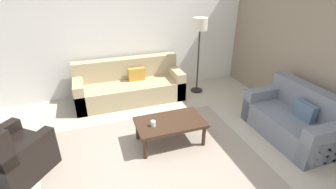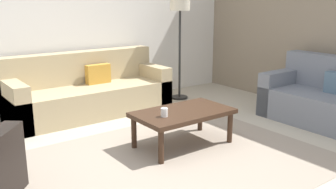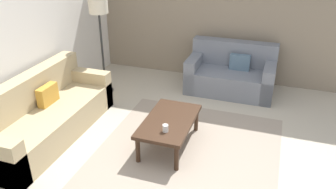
{
  "view_description": "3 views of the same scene",
  "coord_description": "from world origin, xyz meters",
  "px_view_note": "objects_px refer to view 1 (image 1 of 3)",
  "views": [
    {
      "loc": [
        -0.74,
        -2.85,
        2.55
      ],
      "look_at": [
        0.34,
        0.3,
        0.89
      ],
      "focal_mm": 26.12,
      "sensor_mm": 36.0,
      "label": 1
    },
    {
      "loc": [
        -2.15,
        -2.82,
        1.62
      ],
      "look_at": [
        0.11,
        0.22,
        0.65
      ],
      "focal_mm": 39.94,
      "sensor_mm": 36.0,
      "label": 2
    },
    {
      "loc": [
        -3.38,
        -0.96,
        2.75
      ],
      "look_at": [
        0.22,
        0.26,
        0.87
      ],
      "focal_mm": 36.28,
      "sensor_mm": 36.0,
      "label": 3
    }
  ],
  "objects_px": {
    "coffee_table": "(170,124)",
    "lamp_standing": "(200,32)",
    "cup": "(153,124)",
    "couch_main": "(129,86)",
    "couch_loveseat": "(295,120)",
    "armchair_leather": "(9,159)"
  },
  "relations": [
    {
      "from": "coffee_table",
      "to": "lamp_standing",
      "type": "relative_size",
      "value": 0.64
    },
    {
      "from": "couch_main",
      "to": "lamp_standing",
      "type": "height_order",
      "value": "lamp_standing"
    },
    {
      "from": "couch_main",
      "to": "lamp_standing",
      "type": "relative_size",
      "value": 1.34
    },
    {
      "from": "couch_loveseat",
      "to": "lamp_standing",
      "type": "bearing_deg",
      "value": 110.53
    },
    {
      "from": "lamp_standing",
      "to": "couch_loveseat",
      "type": "bearing_deg",
      "value": -69.47
    },
    {
      "from": "lamp_standing",
      "to": "armchair_leather",
      "type": "bearing_deg",
      "value": -154.84
    },
    {
      "from": "couch_loveseat",
      "to": "coffee_table",
      "type": "height_order",
      "value": "couch_loveseat"
    },
    {
      "from": "couch_main",
      "to": "lamp_standing",
      "type": "bearing_deg",
      "value": -5.43
    },
    {
      "from": "armchair_leather",
      "to": "lamp_standing",
      "type": "bearing_deg",
      "value": 25.16
    },
    {
      "from": "armchair_leather",
      "to": "cup",
      "type": "height_order",
      "value": "armchair_leather"
    },
    {
      "from": "armchair_leather",
      "to": "coffee_table",
      "type": "bearing_deg",
      "value": 0.31
    },
    {
      "from": "cup",
      "to": "lamp_standing",
      "type": "height_order",
      "value": "lamp_standing"
    },
    {
      "from": "couch_main",
      "to": "lamp_standing",
      "type": "distance_m",
      "value": 1.94
    },
    {
      "from": "lamp_standing",
      "to": "cup",
      "type": "bearing_deg",
      "value": -132.3
    },
    {
      "from": "armchair_leather",
      "to": "lamp_standing",
      "type": "xyz_separation_m",
      "value": [
        3.59,
        1.68,
        1.1
      ]
    },
    {
      "from": "couch_loveseat",
      "to": "cup",
      "type": "relative_size",
      "value": 16.6
    },
    {
      "from": "couch_main",
      "to": "cup",
      "type": "height_order",
      "value": "couch_main"
    },
    {
      "from": "cup",
      "to": "armchair_leather",
      "type": "bearing_deg",
      "value": 179.0
    },
    {
      "from": "cup",
      "to": "couch_main",
      "type": "bearing_deg",
      "value": 90.71
    },
    {
      "from": "armchair_leather",
      "to": "couch_main",
      "type": "bearing_deg",
      "value": 42.57
    },
    {
      "from": "coffee_table",
      "to": "lamp_standing",
      "type": "distance_m",
      "value": 2.35
    },
    {
      "from": "couch_loveseat",
      "to": "lamp_standing",
      "type": "relative_size",
      "value": 0.91
    }
  ]
}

